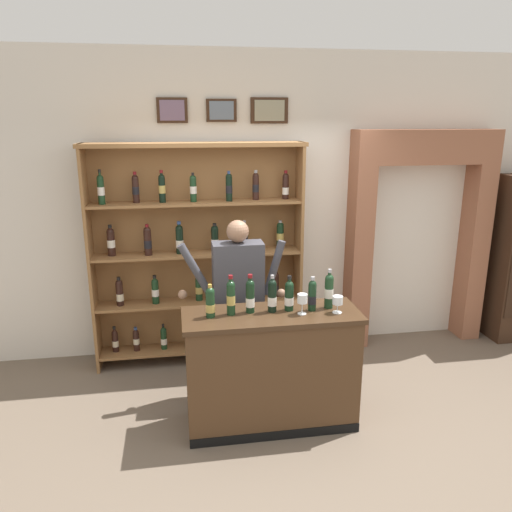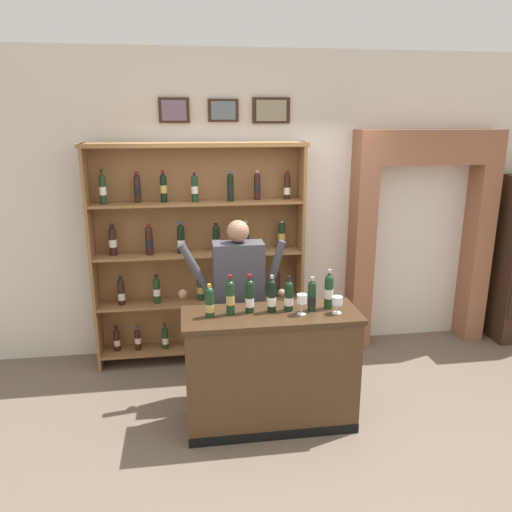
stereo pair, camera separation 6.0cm
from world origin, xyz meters
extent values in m
cube|color=#6B5B4C|center=(0.00, 0.00, -0.01)|extent=(14.00, 14.00, 0.02)
cube|color=silver|center=(0.00, 1.62, 1.59)|extent=(12.00, 0.16, 3.18)
cube|color=#382316|center=(-0.80, 1.53, 2.58)|extent=(0.30, 0.02, 0.24)
cube|color=slate|center=(-0.80, 1.51, 2.58)|extent=(0.24, 0.01, 0.19)
cube|color=#382316|center=(-0.31, 1.53, 2.58)|extent=(0.30, 0.02, 0.22)
cube|color=slate|center=(-0.31, 1.51, 2.58)|extent=(0.24, 0.01, 0.18)
cube|color=#382316|center=(0.17, 1.53, 2.58)|extent=(0.38, 0.02, 0.26)
cube|color=gray|center=(0.17, 1.51, 2.58)|extent=(0.31, 0.01, 0.20)
cube|color=olive|center=(-1.65, 1.25, 1.14)|extent=(0.03, 0.31, 2.28)
cube|color=olive|center=(0.44, 1.25, 1.14)|extent=(0.03, 0.31, 2.28)
cube|color=olive|center=(-0.61, 1.40, 1.14)|extent=(2.13, 0.02, 2.28)
cube|color=olive|center=(-0.61, 1.25, 0.14)|extent=(2.07, 0.30, 0.03)
cylinder|color=black|center=(-1.49, 1.27, 0.25)|extent=(0.06, 0.06, 0.20)
sphere|color=black|center=(-1.49, 1.27, 0.36)|extent=(0.06, 0.06, 0.06)
cylinder|color=black|center=(-1.49, 1.27, 0.39)|extent=(0.03, 0.03, 0.08)
cylinder|color=black|center=(-1.49, 1.27, 0.42)|extent=(0.03, 0.03, 0.03)
cylinder|color=beige|center=(-1.49, 1.27, 0.24)|extent=(0.07, 0.07, 0.06)
cylinder|color=black|center=(-1.27, 1.25, 0.25)|extent=(0.06, 0.06, 0.19)
sphere|color=black|center=(-1.27, 1.25, 0.35)|extent=(0.06, 0.06, 0.06)
cylinder|color=black|center=(-1.27, 1.25, 0.38)|extent=(0.03, 0.03, 0.06)
cylinder|color=navy|center=(-1.27, 1.25, 0.40)|extent=(0.03, 0.03, 0.03)
cylinder|color=beige|center=(-1.27, 1.25, 0.26)|extent=(0.07, 0.07, 0.06)
cylinder|color=#19381E|center=(-0.99, 1.25, 0.26)|extent=(0.06, 0.06, 0.20)
sphere|color=#19381E|center=(-0.99, 1.25, 0.36)|extent=(0.06, 0.06, 0.06)
cylinder|color=#19381E|center=(-0.99, 1.25, 0.39)|extent=(0.02, 0.02, 0.07)
cylinder|color=black|center=(-0.99, 1.25, 0.42)|extent=(0.03, 0.03, 0.03)
cylinder|color=silver|center=(-0.99, 1.25, 0.24)|extent=(0.07, 0.07, 0.07)
cylinder|color=black|center=(-0.71, 1.24, 0.25)|extent=(0.06, 0.06, 0.20)
sphere|color=black|center=(-0.71, 1.24, 0.35)|extent=(0.06, 0.06, 0.06)
cylinder|color=black|center=(-0.71, 1.24, 0.38)|extent=(0.02, 0.02, 0.06)
cylinder|color=black|center=(-0.71, 1.24, 0.40)|extent=(0.03, 0.03, 0.03)
cylinder|color=tan|center=(-0.71, 1.24, 0.26)|extent=(0.07, 0.07, 0.06)
cylinder|color=black|center=(-0.48, 1.23, 0.25)|extent=(0.06, 0.06, 0.19)
sphere|color=black|center=(-0.48, 1.23, 0.35)|extent=(0.06, 0.06, 0.06)
cylinder|color=black|center=(-0.48, 1.23, 0.38)|extent=(0.03, 0.03, 0.08)
cylinder|color=black|center=(-0.48, 1.23, 0.41)|extent=(0.03, 0.03, 0.03)
cylinder|color=tan|center=(-0.48, 1.23, 0.23)|extent=(0.07, 0.07, 0.06)
cylinder|color=#19381E|center=(-0.21, 1.22, 0.25)|extent=(0.06, 0.06, 0.20)
sphere|color=#19381E|center=(-0.21, 1.22, 0.36)|extent=(0.06, 0.06, 0.06)
cylinder|color=#19381E|center=(-0.21, 1.22, 0.39)|extent=(0.03, 0.03, 0.07)
cylinder|color=navy|center=(-0.21, 1.22, 0.41)|extent=(0.03, 0.03, 0.03)
cylinder|color=black|center=(-0.21, 1.22, 0.23)|extent=(0.07, 0.07, 0.06)
cylinder|color=#19381E|center=(0.05, 1.24, 0.25)|extent=(0.06, 0.06, 0.19)
sphere|color=#19381E|center=(0.05, 1.24, 0.35)|extent=(0.06, 0.06, 0.06)
cylinder|color=#19381E|center=(0.05, 1.24, 0.38)|extent=(0.03, 0.03, 0.06)
cylinder|color=#99999E|center=(0.05, 1.24, 0.40)|extent=(0.03, 0.03, 0.03)
cylinder|color=black|center=(0.05, 1.24, 0.24)|extent=(0.07, 0.07, 0.06)
cylinder|color=black|center=(0.30, 1.25, 0.25)|extent=(0.06, 0.06, 0.19)
sphere|color=black|center=(0.30, 1.25, 0.35)|extent=(0.06, 0.06, 0.06)
cylinder|color=black|center=(0.30, 1.25, 0.38)|extent=(0.03, 0.03, 0.07)
cylinder|color=maroon|center=(0.30, 1.25, 0.40)|extent=(0.03, 0.03, 0.03)
cylinder|color=silver|center=(0.30, 1.25, 0.24)|extent=(0.07, 0.07, 0.06)
cube|color=olive|center=(-0.61, 1.25, 0.66)|extent=(2.07, 0.30, 0.02)
cylinder|color=black|center=(-1.40, 1.24, 0.79)|extent=(0.07, 0.07, 0.23)
sphere|color=black|center=(-1.40, 1.24, 0.91)|extent=(0.07, 0.07, 0.07)
cylinder|color=black|center=(-1.40, 1.24, 0.94)|extent=(0.03, 0.03, 0.07)
cylinder|color=black|center=(-1.40, 1.24, 0.96)|extent=(0.04, 0.04, 0.03)
cylinder|color=beige|center=(-1.40, 1.24, 0.76)|extent=(0.07, 0.07, 0.07)
cylinder|color=#19381E|center=(-1.05, 1.24, 0.78)|extent=(0.07, 0.07, 0.22)
sphere|color=#19381E|center=(-1.05, 1.24, 0.90)|extent=(0.07, 0.07, 0.07)
cylinder|color=#19381E|center=(-1.05, 1.24, 0.93)|extent=(0.03, 0.03, 0.07)
cylinder|color=black|center=(-1.05, 1.24, 0.96)|extent=(0.04, 0.04, 0.03)
cylinder|color=silver|center=(-1.05, 1.24, 0.79)|extent=(0.07, 0.07, 0.07)
cylinder|color=#19381E|center=(-0.61, 1.26, 0.78)|extent=(0.07, 0.07, 0.22)
sphere|color=#19381E|center=(-0.61, 1.26, 0.90)|extent=(0.07, 0.07, 0.07)
cylinder|color=#19381E|center=(-0.61, 1.26, 0.93)|extent=(0.03, 0.03, 0.06)
cylinder|color=#B79338|center=(-0.61, 1.26, 0.95)|extent=(0.04, 0.04, 0.03)
cylinder|color=tan|center=(-0.61, 1.26, 0.78)|extent=(0.07, 0.07, 0.07)
cylinder|color=#19381E|center=(-0.16, 1.21, 0.79)|extent=(0.07, 0.07, 0.23)
sphere|color=#19381E|center=(-0.16, 1.21, 0.91)|extent=(0.07, 0.07, 0.07)
cylinder|color=#19381E|center=(-0.16, 1.21, 0.93)|extent=(0.03, 0.03, 0.06)
cylinder|color=#99999E|center=(-0.16, 1.21, 0.95)|extent=(0.03, 0.03, 0.03)
cylinder|color=silver|center=(-0.16, 1.21, 0.78)|extent=(0.07, 0.07, 0.07)
cylinder|color=black|center=(0.20, 1.25, 0.79)|extent=(0.07, 0.07, 0.23)
sphere|color=black|center=(0.20, 1.25, 0.91)|extent=(0.07, 0.07, 0.07)
cylinder|color=black|center=(0.20, 1.25, 0.94)|extent=(0.03, 0.03, 0.07)
cylinder|color=navy|center=(0.20, 1.25, 0.96)|extent=(0.03, 0.03, 0.03)
cylinder|color=black|center=(0.20, 1.25, 0.76)|extent=(0.07, 0.07, 0.07)
cube|color=olive|center=(-0.61, 1.25, 1.18)|extent=(2.07, 0.30, 0.02)
cylinder|color=black|center=(-1.45, 1.27, 1.31)|extent=(0.07, 0.07, 0.23)
sphere|color=black|center=(-1.45, 1.27, 1.43)|extent=(0.07, 0.07, 0.07)
cylinder|color=black|center=(-1.45, 1.27, 1.46)|extent=(0.03, 0.03, 0.07)
cylinder|color=black|center=(-1.45, 1.27, 1.49)|extent=(0.04, 0.04, 0.03)
cylinder|color=silver|center=(-1.45, 1.27, 1.31)|extent=(0.08, 0.08, 0.08)
cylinder|color=black|center=(-1.09, 1.23, 1.31)|extent=(0.07, 0.07, 0.25)
sphere|color=black|center=(-1.09, 1.23, 1.44)|extent=(0.07, 0.07, 0.07)
cylinder|color=black|center=(-1.09, 1.23, 1.47)|extent=(0.03, 0.03, 0.06)
cylinder|color=maroon|center=(-1.09, 1.23, 1.49)|extent=(0.04, 0.04, 0.03)
cylinder|color=black|center=(-1.09, 1.23, 1.30)|extent=(0.08, 0.08, 0.08)
cylinder|color=black|center=(-0.78, 1.24, 1.31)|extent=(0.07, 0.07, 0.25)
sphere|color=black|center=(-0.78, 1.24, 1.44)|extent=(0.07, 0.07, 0.07)
cylinder|color=black|center=(-0.78, 1.24, 1.48)|extent=(0.03, 0.03, 0.08)
cylinder|color=navy|center=(-0.78, 1.24, 1.51)|extent=(0.04, 0.04, 0.03)
cylinder|color=silver|center=(-0.78, 1.24, 1.29)|extent=(0.08, 0.08, 0.08)
cylinder|color=black|center=(-0.43, 1.26, 1.30)|extent=(0.07, 0.07, 0.23)
sphere|color=black|center=(-0.43, 1.26, 1.43)|extent=(0.07, 0.07, 0.07)
cylinder|color=black|center=(-0.43, 1.26, 1.45)|extent=(0.04, 0.04, 0.06)
cylinder|color=black|center=(-0.43, 1.26, 1.47)|extent=(0.04, 0.04, 0.03)
cylinder|color=silver|center=(-0.43, 1.26, 1.28)|extent=(0.08, 0.08, 0.07)
cylinder|color=black|center=(-0.13, 1.24, 1.31)|extent=(0.07, 0.07, 0.24)
sphere|color=black|center=(-0.13, 1.24, 1.44)|extent=(0.07, 0.07, 0.07)
cylinder|color=black|center=(-0.13, 1.24, 1.47)|extent=(0.03, 0.03, 0.07)
cylinder|color=#99999E|center=(-0.13, 1.24, 1.50)|extent=(0.03, 0.03, 0.03)
cylinder|color=black|center=(-0.13, 1.24, 1.30)|extent=(0.08, 0.08, 0.08)
cylinder|color=black|center=(0.25, 1.28, 1.31)|extent=(0.07, 0.07, 0.24)
sphere|color=black|center=(0.25, 1.28, 1.43)|extent=(0.07, 0.07, 0.07)
cylinder|color=black|center=(0.25, 1.28, 1.45)|extent=(0.03, 0.03, 0.06)
cylinder|color=#99999E|center=(0.25, 1.28, 1.47)|extent=(0.03, 0.03, 0.03)
cylinder|color=tan|center=(0.25, 1.28, 1.32)|extent=(0.08, 0.08, 0.08)
cube|color=olive|center=(-0.61, 1.25, 1.70)|extent=(2.07, 0.30, 0.02)
cylinder|color=#19381E|center=(-1.50, 1.24, 1.83)|extent=(0.06, 0.06, 0.24)
sphere|color=#19381E|center=(-1.50, 1.24, 1.96)|extent=(0.06, 0.06, 0.06)
cylinder|color=#19381E|center=(-1.50, 1.24, 2.00)|extent=(0.02, 0.02, 0.08)
cylinder|color=black|center=(-1.50, 1.24, 2.03)|extent=(0.03, 0.03, 0.03)
cylinder|color=silver|center=(-1.50, 1.24, 1.84)|extent=(0.07, 0.07, 0.08)
cylinder|color=black|center=(-1.18, 1.28, 1.83)|extent=(0.06, 0.06, 0.23)
sphere|color=black|center=(-1.18, 1.28, 1.95)|extent=(0.06, 0.06, 0.06)
cylinder|color=black|center=(-1.18, 1.28, 1.97)|extent=(0.03, 0.03, 0.06)
cylinder|color=maroon|center=(-1.18, 1.28, 2.00)|extent=(0.03, 0.03, 0.03)
cylinder|color=black|center=(-1.18, 1.28, 1.83)|extent=(0.07, 0.07, 0.07)
cylinder|color=black|center=(-0.93, 1.26, 1.83)|extent=(0.06, 0.06, 0.24)
sphere|color=black|center=(-0.93, 1.26, 1.95)|extent=(0.06, 0.06, 0.06)
cylinder|color=black|center=(-0.93, 1.26, 1.98)|extent=(0.03, 0.03, 0.07)
cylinder|color=maroon|center=(-0.93, 1.26, 2.01)|extent=(0.03, 0.03, 0.03)
cylinder|color=tan|center=(-0.93, 1.26, 1.84)|extent=(0.07, 0.07, 0.08)
cylinder|color=#19381E|center=(-0.63, 1.25, 1.82)|extent=(0.06, 0.06, 0.22)
sphere|color=#19381E|center=(-0.63, 1.25, 1.94)|extent=(0.06, 0.06, 0.06)
cylinder|color=#19381E|center=(-0.63, 1.25, 1.96)|extent=(0.02, 0.02, 0.06)
cylinder|color=black|center=(-0.63, 1.25, 1.98)|extent=(0.03, 0.03, 0.03)
cylinder|color=silver|center=(-0.63, 1.25, 1.83)|extent=(0.07, 0.07, 0.07)
cylinder|color=black|center=(-0.28, 1.23, 1.83)|extent=(0.06, 0.06, 0.24)
sphere|color=black|center=(-0.28, 1.23, 1.95)|extent=(0.06, 0.06, 0.06)
cylinder|color=black|center=(-0.28, 1.23, 1.97)|extent=(0.03, 0.03, 0.06)
cylinder|color=navy|center=(-0.28, 1.23, 1.99)|extent=(0.03, 0.03, 0.03)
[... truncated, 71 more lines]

